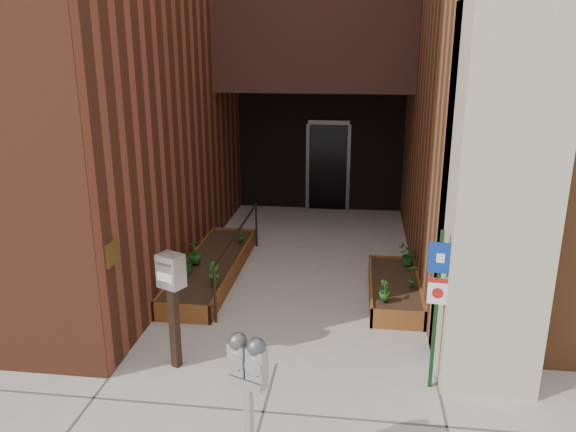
% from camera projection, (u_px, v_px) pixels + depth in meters
% --- Properties ---
extents(ground, '(80.00, 80.00, 0.00)m').
position_uv_depth(ground, '(276.00, 364.00, 7.21)').
color(ground, '#9E9991').
rests_on(ground, ground).
extents(planter_left, '(0.90, 3.60, 0.30)m').
position_uv_depth(planter_left, '(212.00, 269.00, 9.92)').
color(planter_left, brown).
rests_on(planter_left, ground).
extents(planter_right, '(0.80, 2.20, 0.30)m').
position_uv_depth(planter_right, '(394.00, 290.00, 9.06)').
color(planter_right, brown).
rests_on(planter_right, ground).
extents(handrail, '(0.04, 3.34, 0.90)m').
position_uv_depth(handrail, '(239.00, 238.00, 9.63)').
color(handrail, black).
rests_on(handrail, ground).
extents(parking_meter, '(0.37, 0.24, 1.58)m').
position_uv_depth(parking_meter, '(248.00, 373.00, 4.83)').
color(parking_meter, '#A4A4A6').
rests_on(parking_meter, ground).
extents(sign_post, '(0.27, 0.07, 1.98)m').
position_uv_depth(sign_post, '(437.00, 294.00, 6.37)').
color(sign_post, black).
rests_on(sign_post, ground).
extents(payment_dropbox, '(0.37, 0.33, 1.52)m').
position_uv_depth(payment_dropbox, '(172.00, 287.00, 6.85)').
color(payment_dropbox, black).
rests_on(payment_dropbox, ground).
extents(shrub_left_a, '(0.51, 0.51, 0.40)m').
position_uv_depth(shrub_left_a, '(186.00, 261.00, 9.28)').
color(shrub_left_a, '#195A1C').
rests_on(shrub_left_a, planter_left).
extents(shrub_left_b, '(0.28, 0.28, 0.36)m').
position_uv_depth(shrub_left_b, '(214.00, 273.00, 8.83)').
color(shrub_left_b, '#1E611B').
rests_on(shrub_left_b, planter_left).
extents(shrub_left_c, '(0.29, 0.29, 0.40)m').
position_uv_depth(shrub_left_c, '(195.00, 252.00, 9.68)').
color(shrub_left_c, '#245518').
rests_on(shrub_left_c, planter_left).
extents(shrub_left_d, '(0.21, 0.21, 0.35)m').
position_uv_depth(shrub_left_d, '(241.00, 233.00, 10.74)').
color(shrub_left_d, '#18551D').
rests_on(shrub_left_d, planter_left).
extents(shrub_right_a, '(0.24, 0.24, 0.31)m').
position_uv_depth(shrub_right_a, '(385.00, 290.00, 8.28)').
color(shrub_right_a, '#1D5017').
rests_on(shrub_right_a, planter_right).
extents(shrub_right_b, '(0.20, 0.20, 0.37)m').
position_uv_depth(shrub_right_b, '(412.00, 275.00, 8.75)').
color(shrub_right_b, '#2D611B').
rests_on(shrub_right_b, planter_right).
extents(shrub_right_c, '(0.45, 0.45, 0.36)m').
position_uv_depth(shrub_right_c, '(408.00, 255.00, 9.60)').
color(shrub_right_c, '#1A5E1C').
rests_on(shrub_right_c, planter_right).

